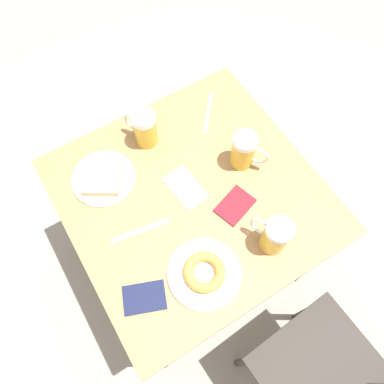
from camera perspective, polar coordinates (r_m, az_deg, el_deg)
The scene contains 12 objects.
ground_plane at distance 1.95m, azimuth -0.00°, elevation -9.51°, with size 8.00×8.00×0.00m, color gray.
table at distance 1.33m, azimuth -0.00°, elevation -1.68°, with size 0.83×0.82×0.74m.
plate_with_cake at distance 1.31m, azimuth -13.40°, elevation 2.27°, with size 0.22×0.22×0.04m.
plate_with_donut at distance 1.16m, azimuth 1.89°, elevation -12.19°, with size 0.23×0.23×0.04m.
beer_mug_left at distance 1.27m, azimuth 7.96°, elevation 6.25°, with size 0.10×0.12×0.14m.
beer_mug_center at distance 1.16m, azimuth 12.51°, elevation -6.48°, with size 0.08×0.13×0.14m.
beer_mug_right at distance 1.32m, azimuth -7.26°, elevation 9.63°, with size 0.09×0.12×0.14m.
napkin_folded at distance 1.27m, azimuth -1.03°, elevation 0.67°, with size 0.11×0.16×0.00m.
fork at distance 1.44m, azimuth 2.46°, elevation 11.99°, with size 0.13×0.15×0.00m.
knife at distance 1.22m, azimuth -7.96°, elevation -5.89°, with size 0.20×0.05×0.00m.
passport_near_edge at distance 1.17m, azimuth -7.26°, elevation -15.68°, with size 0.15×0.13×0.01m.
passport_far_edge at distance 1.25m, azimuth 6.56°, elevation -2.04°, with size 0.15×0.12×0.01m.
Camera 1 is at (0.28, 0.45, 1.88)m, focal length 35.00 mm.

